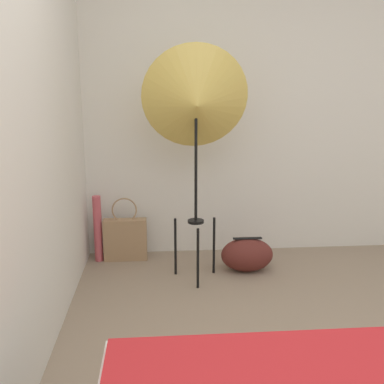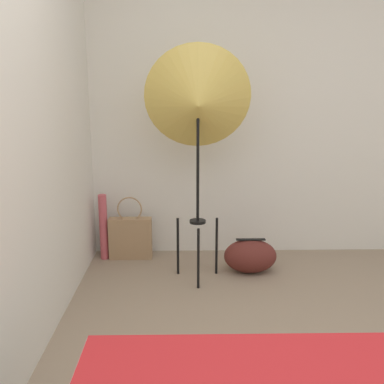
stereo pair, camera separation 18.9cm
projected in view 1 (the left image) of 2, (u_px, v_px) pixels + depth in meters
The scene contains 6 objects.
wall_back at pixel (228, 105), 3.83m from camera, with size 8.00×0.05×2.60m.
wall_side_left at pixel (38, 116), 2.41m from camera, with size 0.05×8.00×2.60m.
photo_umbrella at pixel (196, 103), 3.19m from camera, with size 0.78×0.42×1.75m.
tote_bag at pixel (125, 239), 3.82m from camera, with size 0.36×0.10×0.55m.
duffel_bag at pixel (247, 255), 3.61m from camera, with size 0.42×0.27×0.28m.
paper_roll at pixel (98, 229), 3.78m from camera, with size 0.07×0.07×0.57m.
Camera 1 is at (-0.62, -1.50, 1.46)m, focal length 42.00 mm.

